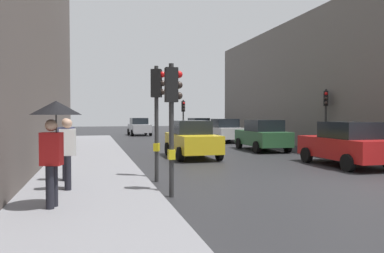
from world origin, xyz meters
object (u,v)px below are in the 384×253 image
Objects in this scene: pedestrian_with_umbrella at (55,124)px; pedestrian_with_black_backpack at (66,149)px; car_silver_hatchback at (139,127)px; car_green_estate at (263,135)px; traffic_light_far_median at (183,112)px; car_yellow_taxi at (192,139)px; traffic_light_mid_street at (326,108)px; traffic_light_near_right at (157,102)px; car_dark_suv at (198,127)px; pedestrian_with_grey_backpack at (65,145)px; traffic_light_near_left at (172,105)px; car_red_sedan at (346,144)px; car_white_compact at (224,130)px.

pedestrian_with_umbrella is 1.95m from pedestrian_with_black_backpack.
car_silver_hatchback is 1.00× the size of car_green_estate.
traffic_light_far_median is 12.21m from car_yellow_taxi.
traffic_light_mid_street reaches higher than car_silver_hatchback.
traffic_light_far_median is 0.94× the size of traffic_light_mid_street.
traffic_light_near_right is 3.12m from pedestrian_with_black_backpack.
pedestrian_with_grey_backpack reaches higher than car_dark_suv.
traffic_light_near_left is at bearing -107.59° from car_dark_suv.
car_red_sedan is 10.69m from pedestrian_with_black_backpack.
car_yellow_taxi is (-8.00, -0.87, -1.52)m from traffic_light_mid_street.
traffic_light_far_median is 10.00m from car_green_estate.
pedestrian_with_grey_backpack reaches higher than car_green_estate.
car_dark_suv is at bearing 72.81° from car_yellow_taxi.
traffic_light_near_right reaches higher than car_green_estate.
car_silver_hatchback and car_green_estate have the same top height.
car_green_estate is (-3.19, 1.34, -1.52)m from traffic_light_mid_street.
traffic_light_mid_street reaches higher than car_white_compact.
pedestrian_with_black_backpack is (-5.22, -7.21, 0.29)m from car_yellow_taxi.
car_dark_suv is at bearing 87.25° from car_green_estate.
car_white_compact is at bearing 110.22° from traffic_light_mid_street.
pedestrian_with_grey_backpack is at bearing 140.50° from traffic_light_near_left.
pedestrian_with_black_backpack is (-13.23, -8.08, -1.24)m from traffic_light_mid_street.
traffic_light_near_right is 1.07× the size of traffic_light_far_median.
traffic_light_mid_street is 1.62× the size of pedestrian_with_umbrella.
car_silver_hatchback and car_red_sedan have the same top height.
traffic_light_near_left is 12.77m from car_green_estate.
traffic_light_far_median is at bearing 77.91° from car_yellow_taxi.
pedestrian_with_grey_backpack is (-7.88, -17.71, -1.09)m from traffic_light_far_median.
traffic_light_mid_street is 0.81× the size of car_green_estate.
pedestrian_with_umbrella is at bearing -110.57° from traffic_light_far_median.
traffic_light_mid_street is 0.82× the size of car_red_sedan.
pedestrian_with_black_backpack is at bearing -122.15° from car_white_compact.
car_dark_suv and car_white_compact have the same top height.
traffic_light_mid_street is 8.19m from car_yellow_taxi.
pedestrian_with_umbrella reaches higher than car_red_sedan.
traffic_light_mid_street is 15.55m from pedestrian_with_black_backpack.
traffic_light_near_left is at bearing -18.05° from pedestrian_with_black_backpack.
car_green_estate is at bearing 53.85° from traffic_light_near_left.
traffic_light_near_left is at bearing -39.50° from pedestrian_with_grey_backpack.
pedestrian_with_grey_backpack is at bearing -172.77° from car_red_sedan.
pedestrian_with_umbrella is at bearing -120.39° from car_yellow_taxi.
car_yellow_taxi is 10.53m from pedestrian_with_umbrella.
traffic_light_mid_street is at bearing -63.57° from traffic_light_far_median.
pedestrian_with_grey_backpack reaches higher than car_white_compact.
pedestrian_with_umbrella is (-5.31, -29.28, 0.96)m from car_silver_hatchback.
traffic_light_near_right is 12.66m from traffic_light_mid_street.
car_dark_suv is at bearing 98.11° from traffic_light_mid_street.
traffic_light_far_median reaches higher than car_silver_hatchback.
car_silver_hatchback is (0.01, 20.24, 0.00)m from car_yellow_taxi.
traffic_light_far_median is 0.78× the size of car_yellow_taxi.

